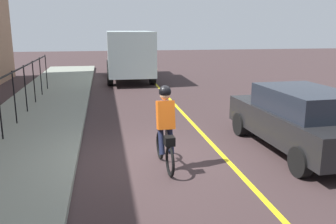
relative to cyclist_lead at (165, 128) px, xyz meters
The scene contains 6 objects.
ground_plane 1.07m from the cyclist_lead, 11.52° to the left, with size 80.00×80.00×0.00m, color #392A2B.
lane_line_centre 1.83m from the cyclist_lead, 69.46° to the right, with size 36.00×0.12×0.01m, color yellow.
sidewalk 3.65m from the cyclist_lead, 80.99° to the left, with size 40.00×3.20×0.15m, color gray.
cyclist_lead is the anchor object (origin of this frame).
patrol_sedan 3.47m from the cyclist_lead, 80.86° to the right, with size 4.48×2.08×1.58m.
box_truck_background 13.64m from the cyclist_lead, ahead, with size 6.73×2.59×2.78m.
Camera 1 is at (-7.81, 1.13, 3.00)m, focal length 38.46 mm.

